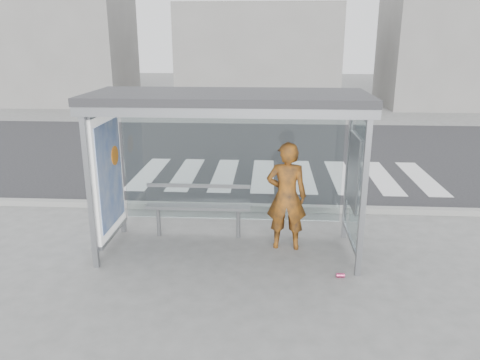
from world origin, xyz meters
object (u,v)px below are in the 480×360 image
person (286,196)px  soda_can (340,275)px  bench (198,207)px  bus_shelter (205,133)px

person → soda_can: 1.55m
bench → soda_can: 2.75m
bus_shelter → person: size_ratio=2.32×
person → soda_can: person is taller
bus_shelter → bench: 1.53m
person → bench: size_ratio=1.00×
bus_shelter → bench: bearing=113.6°
bus_shelter → soda_can: bearing=-22.2°
bus_shelter → soda_can: (2.10, -0.86, -1.95)m
soda_can → bench: bearing=149.6°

